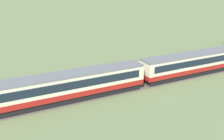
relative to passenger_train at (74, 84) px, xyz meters
The scene contains 3 objects.
ground_plane 18.66m from the passenger_train, ahead, with size 600.00×600.00×0.00m, color #707F51.
passenger_train is the anchor object (origin of this frame).
railway_track 6.20m from the passenger_train, ahead, with size 179.56×3.60×0.04m.
Camera 1 is at (-27.13, -29.31, 15.70)m, focal length 38.00 mm.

